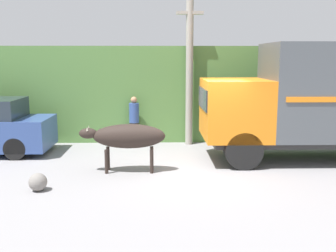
{
  "coord_description": "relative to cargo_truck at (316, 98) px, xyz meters",
  "views": [
    {
      "loc": [
        -1.15,
        -10.25,
        2.97
      ],
      "look_at": [
        -0.89,
        0.36,
        1.12
      ],
      "focal_mm": 42.0,
      "sensor_mm": 36.0,
      "label": 1
    }
  ],
  "objects": [
    {
      "name": "building_backdrop",
      "position": [
        -10.09,
        4.03,
        -0.37
      ],
      "size": [
        6.17,
        2.7,
        2.87
      ],
      "color": "#B2BCAD",
      "rests_on": "ground_plane"
    },
    {
      "name": "cargo_truck",
      "position": [
        0.0,
        0.0,
        0.0
      ],
      "size": [
        6.06,
        2.26,
        3.38
      ],
      "rotation": [
        0.0,
        0.0,
        0.01
      ],
      "color": "#2D2D2D",
      "rests_on": "ground_plane"
    },
    {
      "name": "brown_cow",
      "position": [
        -5.36,
        -1.08,
        -0.88
      ],
      "size": [
        2.24,
        0.64,
        1.27
      ],
      "rotation": [
        0.0,
        0.0,
        0.17
      ],
      "color": "#2D231E",
      "rests_on": "ground_plane"
    },
    {
      "name": "ground_plane",
      "position": [
        -3.39,
        -0.89,
        -1.82
      ],
      "size": [
        60.0,
        60.0,
        0.0
      ],
      "primitive_type": "plane",
      "color": "gray"
    },
    {
      "name": "utility_pole",
      "position": [
        -3.49,
        2.24,
        0.8
      ],
      "size": [
        0.9,
        0.25,
        5.03
      ],
      "color": "#9E998E",
      "rests_on": "ground_plane"
    },
    {
      "name": "roadside_rock",
      "position": [
        -7.27,
        -2.56,
        -1.61
      ],
      "size": [
        0.41,
        0.41,
        0.41
      ],
      "color": "gray",
      "rests_on": "ground_plane"
    },
    {
      "name": "pedestrian_on_hill",
      "position": [
        -5.38,
        2.21,
        -0.91
      ],
      "size": [
        0.46,
        0.46,
        1.66
      ],
      "rotation": [
        0.0,
        0.0,
        2.66
      ],
      "color": "#38332D",
      "rests_on": "ground_plane"
    },
    {
      "name": "hillside_embankment",
      "position": [
        -3.39,
        5.78,
        -0.13
      ],
      "size": [
        32.0,
        6.56,
        3.37
      ],
      "color": "#568442",
      "rests_on": "ground_plane"
    }
  ]
}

